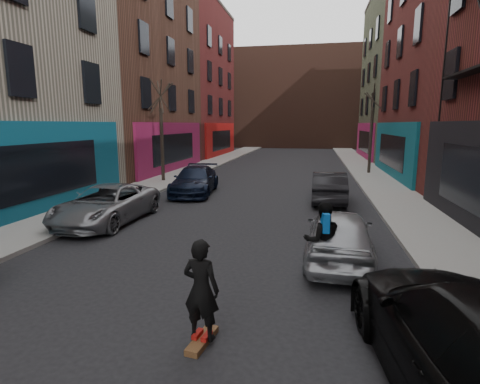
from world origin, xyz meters
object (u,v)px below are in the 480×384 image
at_px(parked_left_far, 107,204).
at_px(parked_right_far, 339,235).
at_px(tree_right_far, 372,122).
at_px(skateboard, 202,340).
at_px(parked_left_end, 195,180).
at_px(pedestrian, 322,240).
at_px(tree_left_far, 161,124).
at_px(skateboarder, 201,289).
at_px(parked_right_end, 329,187).

xyz_separation_m(parked_left_far, parked_right_far, (7.70, -2.30, 0.03)).
relative_size(tree_right_far, skateboard, 8.50).
bearing_deg(parked_right_far, parked_left_end, -49.03).
xyz_separation_m(tree_right_far, parked_right_far, (-3.00, -17.33, -2.85)).
bearing_deg(pedestrian, parked_right_far, -122.82).
bearing_deg(tree_left_far, parked_right_far, -50.31).
bearing_deg(tree_right_far, parked_left_end, -135.66).
xyz_separation_m(parked_right_far, pedestrian, (-0.44, -1.14, 0.19)).
bearing_deg(skateboard, skateboarder, 8.45).
relative_size(skateboard, pedestrian, 0.46).
xyz_separation_m(parked_right_end, pedestrian, (-0.44, -8.56, 0.20)).
bearing_deg(tree_right_far, parked_right_end, -106.85).
bearing_deg(parked_left_end, parked_left_far, -108.84).
relative_size(tree_left_far, parked_left_end, 1.42).
bearing_deg(pedestrian, parked_left_far, -36.93).
bearing_deg(skateboarder, parked_right_far, -110.83).
bearing_deg(skateboard, tree_left_far, 123.11).
xyz_separation_m(tree_left_far, parked_left_end, (3.00, -3.19, -2.71)).
distance_m(parked_right_end, pedestrian, 8.58).
height_order(skateboard, pedestrian, pedestrian).
bearing_deg(parked_left_end, pedestrian, -63.59).
bearing_deg(tree_right_far, skateboard, -103.90).
bearing_deg(skateboard, parked_left_end, 116.91).
distance_m(parked_right_far, pedestrian, 1.24).
bearing_deg(parked_right_far, skateboard, 63.51).
bearing_deg(pedestrian, skateboarder, 46.34).
xyz_separation_m(skateboarder, pedestrian, (1.87, 2.98, -0.03)).
distance_m(skateboard, skateboarder, 0.85).
xyz_separation_m(tree_left_far, pedestrian, (8.96, -12.47, -2.51)).
relative_size(tree_right_far, parked_right_far, 1.71).
height_order(tree_left_far, tree_right_far, tree_right_far).
distance_m(skateboarder, pedestrian, 3.51).
bearing_deg(pedestrian, tree_left_far, -65.89).
xyz_separation_m(tree_right_far, parked_left_far, (-10.70, -15.03, -2.88)).
height_order(tree_left_far, skateboard, tree_left_far).
bearing_deg(pedestrian, tree_right_far, -112.15).
bearing_deg(tree_right_far, parked_right_far, -99.82).
relative_size(skateboard, skateboarder, 0.50).
distance_m(tree_right_far, pedestrian, 18.97).
bearing_deg(parked_right_end, parked_left_far, 34.18).
distance_m(tree_left_far, parked_left_far, 9.58).
xyz_separation_m(parked_left_end, skateboard, (4.09, -12.26, -0.62)).
xyz_separation_m(parked_left_far, skateboarder, (5.39, -6.42, 0.25)).
relative_size(tree_left_far, parked_right_far, 1.63).
relative_size(tree_left_far, tree_right_far, 0.96).
bearing_deg(parked_left_far, tree_right_far, 55.29).
relative_size(parked_left_end, parked_right_far, 1.15).
bearing_deg(pedestrian, skateboard, 46.34).
xyz_separation_m(tree_left_far, tree_right_far, (12.40, 6.00, 0.15)).
bearing_deg(skateboarder, tree_left_far, -56.89).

